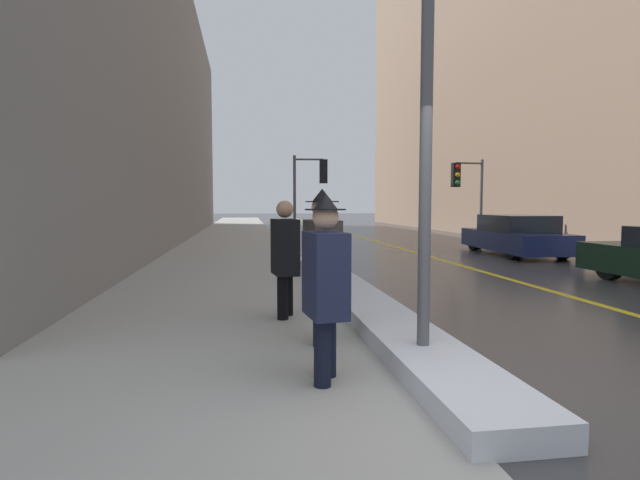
% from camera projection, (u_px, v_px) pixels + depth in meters
% --- Properties ---
extents(ground_plane, '(160.00, 160.00, 0.00)m').
position_uv_depth(ground_plane, '(459.00, 426.00, 3.56)').
color(ground_plane, '#38383A').
extents(sidewalk_slab, '(4.00, 80.00, 0.01)m').
position_uv_depth(sidewalk_slab, '(231.00, 248.00, 18.06)').
color(sidewalk_slab, '#9E9B93').
rests_on(sidewalk_slab, ground).
extents(road_centre_stripe, '(0.16, 80.00, 0.00)m').
position_uv_depth(road_centre_stripe, '(391.00, 246.00, 18.95)').
color(road_centre_stripe, gold).
rests_on(road_centre_stripe, ground).
extents(snow_bank_curb, '(0.78, 10.18, 0.21)m').
position_uv_depth(snow_bank_curb, '(353.00, 295.00, 8.09)').
color(snow_bank_curb, silver).
rests_on(snow_bank_curb, ground).
extents(building_facade_left, '(6.00, 36.00, 12.12)m').
position_uv_depth(building_facade_left, '(116.00, 101.00, 21.80)').
color(building_facade_left, slate).
rests_on(building_facade_left, ground).
extents(building_facade_right, '(6.00, 36.00, 19.86)m').
position_uv_depth(building_facade_right, '(518.00, 47.00, 26.48)').
color(building_facade_right, '#846B56').
rests_on(building_facade_right, ground).
extents(lamp_post, '(0.28, 0.28, 4.72)m').
position_uv_depth(lamp_post, '(427.00, 70.00, 4.68)').
color(lamp_post, '#515156').
rests_on(lamp_post, ground).
extents(traffic_light_near, '(1.31, 0.33, 3.42)m').
position_uv_depth(traffic_light_near, '(313.00, 181.00, 18.97)').
color(traffic_light_near, '#515156').
rests_on(traffic_light_near, ground).
extents(traffic_light_far, '(1.31, 0.39, 3.27)m').
position_uv_depth(traffic_light_far, '(465.00, 184.00, 18.74)').
color(traffic_light_far, '#515156').
rests_on(traffic_light_far, ground).
extents(pedestrian_with_shoulder_bag, '(0.36, 0.74, 1.67)m').
position_uv_depth(pedestrian_with_shoulder_bag, '(325.00, 281.00, 4.37)').
color(pedestrian_with_shoulder_bag, black).
rests_on(pedestrian_with_shoulder_bag, ground).
extents(pedestrian_in_fedora, '(0.38, 0.57, 1.75)m').
position_uv_depth(pedestrian_in_fedora, '(322.00, 260.00, 5.59)').
color(pedestrian_in_fedora, black).
rests_on(pedestrian_in_fedora, ground).
extents(pedestrian_trailing, '(0.37, 0.56, 1.63)m').
position_uv_depth(pedestrian_trailing, '(285.00, 253.00, 6.86)').
color(pedestrian_trailing, black).
rests_on(pedestrian_trailing, ground).
extents(parked_car_navy, '(2.04, 4.68, 1.24)m').
position_uv_depth(parked_car_navy, '(515.00, 236.00, 15.59)').
color(parked_car_navy, navy).
rests_on(parked_car_navy, ground).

